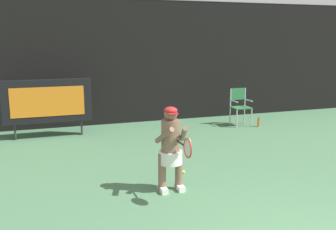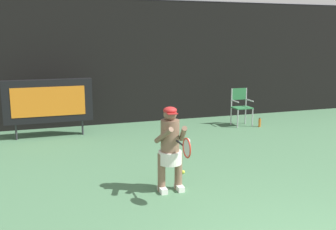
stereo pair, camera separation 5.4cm
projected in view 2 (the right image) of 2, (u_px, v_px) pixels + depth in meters
backdrop_screen at (139, 62)px, 11.73m from camera, size 18.00×0.12×3.66m
scoreboard at (48, 101)px, 10.00m from camera, size 2.20×0.21×1.50m
umpire_chair at (241, 104)px, 11.45m from camera, size 0.52×0.44×1.08m
water_bottle at (260, 123)px, 11.34m from camera, size 0.07×0.07×0.27m
tennis_player at (170, 146)px, 6.50m from camera, size 0.53×0.61×1.44m
tennis_racket at (186, 148)px, 5.89m from camera, size 0.03×0.60×0.31m
tennis_ball_spare at (183, 172)px, 7.45m from camera, size 0.07×0.07×0.07m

